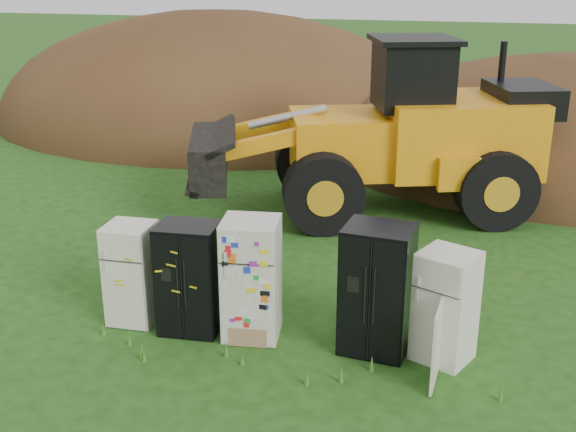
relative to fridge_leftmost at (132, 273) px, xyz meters
name	(u,v)px	position (x,y,z in m)	size (l,w,h in m)	color
ground	(286,339)	(2.55, -0.03, -0.83)	(120.00, 120.00, 0.00)	#1B4412
fridge_leftmost	(132,273)	(0.00, 0.00, 0.00)	(0.73, 0.70, 1.66)	white
fridge_black_side	(190,278)	(1.01, -0.07, 0.06)	(0.93, 0.73, 1.77)	black
fridge_sticker	(251,279)	(2.00, -0.01, 0.13)	(0.85, 0.79, 1.91)	silver
fridge_black_right	(377,289)	(3.93, 0.02, 0.16)	(0.99, 0.82, 1.97)	black
fridge_open_door	(446,307)	(4.93, -0.02, 0.02)	(0.77, 0.71, 1.69)	white
wheel_loader	(366,128)	(2.85, 6.24, 1.15)	(8.19, 3.32, 3.96)	orange
dirt_mound_right	(571,167)	(8.04, 11.34, -0.83)	(14.02, 10.28, 6.26)	#422815
dirt_mound_left	(219,122)	(-3.56, 14.48, -0.83)	(16.23, 12.17, 7.82)	#422815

